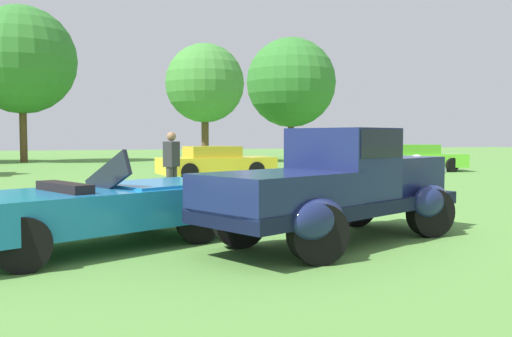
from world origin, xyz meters
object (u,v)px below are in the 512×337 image
show_car_lime (419,158)px  spectator_between_cars (172,164)px  show_car_cream (334,160)px  neighbor_convertible (100,207)px  feature_pickup_truck (339,184)px  spectator_near_truck (299,157)px  show_car_yellow (216,163)px

show_car_lime → spectator_between_cars: (-13.08, -8.17, 0.31)m
show_car_cream → spectator_between_cars: bearing=-137.7°
neighbor_convertible → spectator_between_cars: size_ratio=2.69×
feature_pickup_truck → spectator_near_truck: bearing=68.8°
show_car_yellow → spectator_near_truck: spectator_near_truck is taller
feature_pickup_truck → spectator_between_cars: 5.93m
show_car_cream → neighbor_convertible: bearing=-129.7°
feature_pickup_truck → show_car_lime: 18.23m
neighbor_convertible → show_car_yellow: size_ratio=1.03×
feature_pickup_truck → show_car_yellow: bearing=82.2°
feature_pickup_truck → show_car_lime: feature_pickup_truck is taller
show_car_yellow → show_car_cream: bearing=6.9°
feature_pickup_truck → show_car_lime: size_ratio=1.13×
show_car_yellow → show_car_cream: same height
show_car_cream → spectator_near_truck: spectator_near_truck is taller
neighbor_convertible → spectator_near_truck: spectator_near_truck is taller
feature_pickup_truck → show_car_cream: size_ratio=1.15×
show_car_lime → spectator_near_truck: spectator_near_truck is taller
show_car_yellow → show_car_lime: size_ratio=1.05×
show_car_cream → show_car_lime: 4.64m
spectator_near_truck → spectator_between_cars: same height
show_car_lime → spectator_near_truck: bearing=-151.4°
show_car_lime → spectator_near_truck: 9.13m
show_car_yellow → spectator_between_cars: 7.72m
feature_pickup_truck → show_car_cream: 15.25m
feature_pickup_truck → show_car_yellow: 12.96m
show_car_yellow → spectator_between_cars: bearing=-113.7°
show_car_cream → show_car_lime: (4.62, 0.47, 0.00)m
neighbor_convertible → show_car_yellow: (5.12, 11.98, 0.02)m
spectator_between_cars → neighbor_convertible: bearing=-112.4°
spectator_near_truck → neighbor_convertible: bearing=-129.1°
neighbor_convertible → spectator_near_truck: (7.09, 8.72, 0.33)m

